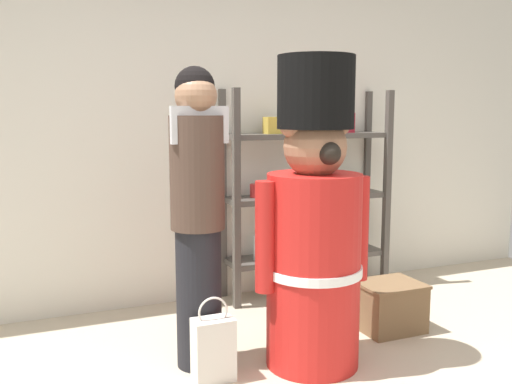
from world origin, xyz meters
name	(u,v)px	position (x,y,z in m)	size (l,w,h in m)	color
back_wall	(195,130)	(0.00, 2.20, 1.30)	(6.40, 0.12, 2.60)	silver
merchandise_shelf	(308,191)	(0.85, 1.98, 0.81)	(1.35, 0.35, 1.61)	#4C4742
teddy_bear_guard	(314,230)	(0.25, 0.79, 0.78)	(0.70, 0.55, 1.74)	red
person_shopper	(198,208)	(-0.35, 1.03, 0.91)	(0.32, 0.30, 1.68)	black
shopping_bag	(213,349)	(-0.34, 0.81, 0.18)	(0.22, 0.14, 0.47)	silver
display_crate	(389,306)	(0.97, 1.04, 0.16)	(0.41, 0.35, 0.32)	brown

